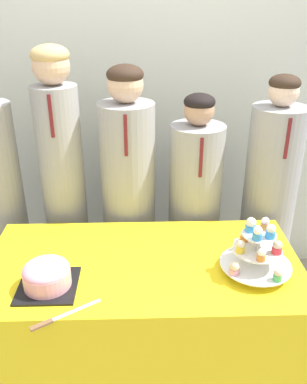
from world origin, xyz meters
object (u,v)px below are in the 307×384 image
cupcake_stand (258,249)px  student_1 (65,194)px  student_3 (194,217)px  student_2 (129,206)px  student_4 (268,209)px  round_cake (47,275)px  cake_knife (55,319)px

cupcake_stand → student_1: size_ratio=0.19×
student_1 → student_3: student_1 is taller
student_2 → student_4: student_2 is taller
student_1 → student_3: (0.77, -0.00, -0.16)m
round_cake → cake_knife: round_cake is taller
cake_knife → student_2: student_2 is taller
student_2 → cake_knife: bearing=-105.8°
student_3 → student_4: (0.44, 0.00, 0.05)m
cupcake_stand → student_1: 1.16m
student_1 → student_3: size_ratio=1.18×
cupcake_stand → student_2: bearing=131.7°
student_3 → cupcake_stand: bearing=-73.6°
cake_knife → cupcake_stand: bearing=-14.2°
round_cake → student_3: size_ratio=0.18×
student_1 → student_2: bearing=0.0°
student_3 → student_1: bearing=180.0°
student_2 → cupcake_stand: bearing=-48.3°
cake_knife → student_4: (1.10, 0.94, -0.04)m
student_2 → student_4: 0.84m
round_cake → cupcake_stand: size_ratio=0.79×
cake_knife → student_1: 0.95m
cupcake_stand → student_1: bearing=145.6°
round_cake → student_1: (-0.04, 0.74, 0.02)m
cupcake_stand → round_cake: bearing=-175.0°
round_cake → student_2: bearing=65.9°
cupcake_stand → student_2: (-0.59, 0.66, -0.12)m
student_1 → student_2: size_ratio=1.06×
round_cake → student_1: 0.74m
round_cake → cake_knife: bearing=-72.1°
student_2 → student_1: bearing=-180.0°
cake_knife → cupcake_stand: size_ratio=0.81×
student_1 → student_4: 1.22m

